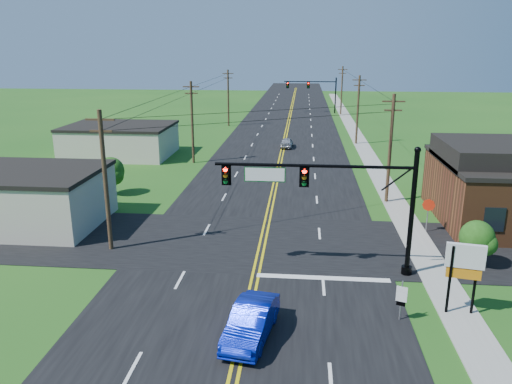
# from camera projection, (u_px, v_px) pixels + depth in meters

# --- Properties ---
(ground) EXTENTS (260.00, 260.00, 0.00)m
(ground) POSITION_uv_depth(u_px,v_px,m) (237.00, 346.00, 21.87)
(ground) COLOR #1C4D16
(ground) RESTS_ON ground
(road_main) EXTENTS (16.00, 220.00, 0.04)m
(road_main) POSITION_uv_depth(u_px,v_px,m) (283.00, 140.00, 69.62)
(road_main) COLOR black
(road_main) RESTS_ON ground
(road_cross) EXTENTS (70.00, 10.00, 0.04)m
(road_cross) POSITION_uv_depth(u_px,v_px,m) (260.00, 242.00, 33.32)
(road_cross) COLOR black
(road_cross) RESTS_ON ground
(sidewalk) EXTENTS (2.00, 160.00, 0.08)m
(sidewalk) POSITION_uv_depth(u_px,v_px,m) (368.00, 156.00, 59.12)
(sidewalk) COLOR gray
(sidewalk) RESTS_ON ground
(signal_mast_main) EXTENTS (11.30, 0.60, 7.48)m
(signal_mast_main) POSITION_uv_depth(u_px,v_px,m) (332.00, 193.00, 27.78)
(signal_mast_main) COLOR black
(signal_mast_main) RESTS_ON ground
(signal_mast_far) EXTENTS (10.98, 0.60, 7.48)m
(signal_mast_far) POSITION_uv_depth(u_px,v_px,m) (313.00, 89.00, 96.60)
(signal_mast_far) COLOR black
(signal_mast_far) RESTS_ON ground
(cream_bldg_near) EXTENTS (10.20, 8.20, 4.10)m
(cream_bldg_near) POSITION_uv_depth(u_px,v_px,m) (30.00, 198.00, 36.19)
(cream_bldg_near) COLOR #BDB4A1
(cream_bldg_near) RESTS_ON ground
(cream_bldg_far) EXTENTS (12.20, 9.20, 3.70)m
(cream_bldg_far) POSITION_uv_depth(u_px,v_px,m) (120.00, 140.00, 59.35)
(cream_bldg_far) COLOR #BDB4A1
(cream_bldg_far) RESTS_ON ground
(utility_pole_left_a) EXTENTS (1.80, 0.28, 9.00)m
(utility_pole_left_a) POSITION_uv_depth(u_px,v_px,m) (105.00, 179.00, 30.94)
(utility_pole_left_a) COLOR #362018
(utility_pole_left_a) RESTS_ON ground
(utility_pole_left_b) EXTENTS (1.80, 0.28, 9.00)m
(utility_pole_left_b) POSITION_uv_depth(u_px,v_px,m) (192.00, 121.00, 54.82)
(utility_pole_left_b) COLOR #362018
(utility_pole_left_b) RESTS_ON ground
(utility_pole_left_c) EXTENTS (1.80, 0.28, 9.00)m
(utility_pole_left_c) POSITION_uv_depth(u_px,v_px,m) (228.00, 97.00, 80.61)
(utility_pole_left_c) COLOR #362018
(utility_pole_left_c) RESTS_ON ground
(utility_pole_right_a) EXTENTS (1.80, 0.28, 9.00)m
(utility_pole_right_a) POSITION_uv_depth(u_px,v_px,m) (390.00, 147.00, 40.67)
(utility_pole_right_a) COLOR #362018
(utility_pole_right_a) RESTS_ON ground
(utility_pole_right_b) EXTENTS (1.80, 0.28, 9.00)m
(utility_pole_right_b) POSITION_uv_depth(u_px,v_px,m) (358.00, 109.00, 65.50)
(utility_pole_right_b) COLOR #362018
(utility_pole_right_b) RESTS_ON ground
(utility_pole_right_c) EXTENTS (1.80, 0.28, 9.00)m
(utility_pole_right_c) POSITION_uv_depth(u_px,v_px,m) (342.00, 89.00, 94.16)
(utility_pole_right_c) COLOR #362018
(utility_pole_right_c) RESTS_ON ground
(tree_right_back) EXTENTS (3.00, 3.00, 4.10)m
(tree_right_back) POSITION_uv_depth(u_px,v_px,m) (452.00, 163.00, 44.53)
(tree_right_back) COLOR #362018
(tree_right_back) RESTS_ON ground
(shrub_corner) EXTENTS (2.00, 2.00, 2.86)m
(shrub_corner) POSITION_uv_depth(u_px,v_px,m) (477.00, 237.00, 29.25)
(shrub_corner) COLOR #362018
(shrub_corner) RESTS_ON ground
(tree_left) EXTENTS (2.40, 2.40, 3.37)m
(tree_left) POSITION_uv_depth(u_px,v_px,m) (110.00, 171.00, 43.53)
(tree_left) COLOR #362018
(tree_left) RESTS_ON ground
(blue_car) EXTENTS (2.39, 4.89, 1.54)m
(blue_car) POSITION_uv_depth(u_px,v_px,m) (251.00, 322.00, 22.29)
(blue_car) COLOR #0719AC
(blue_car) RESTS_ON ground
(distant_car) EXTENTS (1.65, 3.78, 1.27)m
(distant_car) POSITION_uv_depth(u_px,v_px,m) (287.00, 143.00, 64.27)
(distant_car) COLOR #B0AFB4
(distant_car) RESTS_ON ground
(route_sign) EXTENTS (0.49, 0.21, 2.07)m
(route_sign) POSITION_uv_depth(u_px,v_px,m) (401.00, 298.00, 23.57)
(route_sign) COLOR slate
(route_sign) RESTS_ON ground
(stop_sign) EXTENTS (0.85, 0.30, 2.45)m
(stop_sign) POSITION_uv_depth(u_px,v_px,m) (428.00, 208.00, 34.72)
(stop_sign) COLOR slate
(stop_sign) RESTS_ON ground
(pylon_sign) EXTENTS (1.80, 0.58, 3.67)m
(pylon_sign) POSITION_uv_depth(u_px,v_px,m) (465.00, 264.00, 23.74)
(pylon_sign) COLOR black
(pylon_sign) RESTS_ON ground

